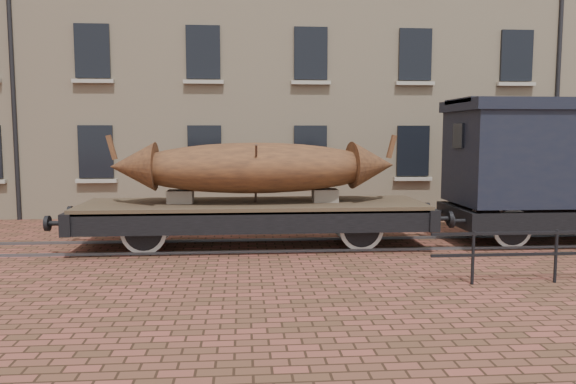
{
  "coord_description": "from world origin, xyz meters",
  "views": [
    {
      "loc": [
        -1.21,
        -13.69,
        2.8
      ],
      "look_at": [
        -0.1,
        0.5,
        1.3
      ],
      "focal_mm": 35.0,
      "sensor_mm": 36.0,
      "label": 1
    }
  ],
  "objects": [
    {
      "name": "ground",
      "position": [
        0.0,
        0.0,
        0.0
      ],
      "size": [
        90.0,
        90.0,
        0.0
      ],
      "primitive_type": "plane",
      "color": "#4E3121"
    },
    {
      "name": "rail_track",
      "position": [
        0.0,
        0.0,
        0.03
      ],
      "size": [
        30.0,
        1.52,
        0.06
      ],
      "color": "#59595E",
      "rests_on": "ground"
    },
    {
      "name": "goods_van",
      "position": [
        7.2,
        0.0,
        2.29
      ],
      "size": [
        7.06,
        2.57,
        3.65
      ],
      "color": "black",
      "rests_on": "ground"
    },
    {
      "name": "warehouse_cream",
      "position": [
        3.0,
        9.99,
        7.0
      ],
      "size": [
        40.0,
        10.19,
        14.0
      ],
      "color": "beige",
      "rests_on": "ground"
    },
    {
      "name": "flatcar_wagon",
      "position": [
        -0.99,
        0.0,
        0.88
      ],
      "size": [
        9.38,
        2.55,
        1.42
      ],
      "color": "#453421",
      "rests_on": "ground"
    },
    {
      "name": "iron_boat",
      "position": [
        -0.93,
        0.0,
        1.96
      ],
      "size": [
        7.05,
        2.11,
        1.67
      ],
      "color": "brown",
      "rests_on": "flatcar_wagon"
    }
  ]
}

